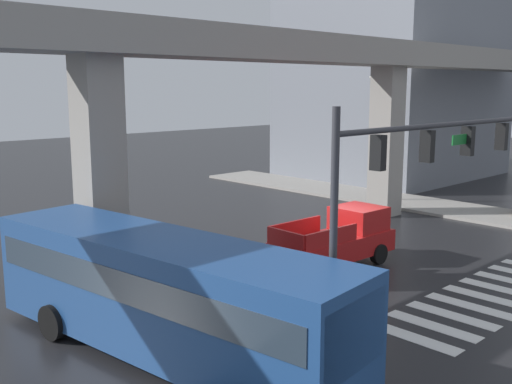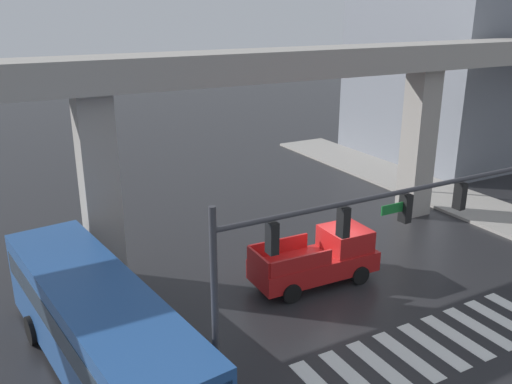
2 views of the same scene
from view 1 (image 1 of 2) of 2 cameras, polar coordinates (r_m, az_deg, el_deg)
The scene contains 8 objects.
ground_plane at distance 23.38m, azimuth 8.47°, elevation -6.49°, with size 120.00×120.00×0.00m, color #232326.
crosswalk_stripes at distance 20.60m, azimuth 21.17°, elevation -9.37°, with size 9.35×2.80×0.01m.
elevated_overpass at distance 24.93m, azimuth 1.87°, elevation 12.29°, with size 52.50×2.42×8.82m.
sidewalk_east at distance 34.00m, azimuth 17.93°, elevation -1.52°, with size 4.00×36.00×0.15m, color #9E9991.
pickup_truck at distance 22.51m, azimuth 7.92°, elevation -4.52°, with size 5.15×2.20×2.08m.
city_bus at distance 14.97m, azimuth -8.83°, elevation -9.16°, with size 3.79×11.02×2.99m.
traffic_signal_mast at distance 16.11m, azimuth 15.74°, elevation 2.77°, with size 10.89×0.32×6.20m.
street_lamp_mid_block at distance 34.62m, azimuth 11.16°, elevation 6.47°, with size 0.44×0.70×7.24m.
Camera 1 is at (-17.81, -13.63, 6.62)m, focal length 41.84 mm.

